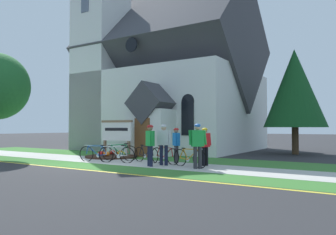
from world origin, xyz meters
TOP-DOWN VIEW (x-y plane):
  - ground at (0.00, 4.00)m, footprint 140.00×140.00m
  - sidewalk_slab at (-2.53, 1.79)m, footprint 32.00×2.41m
  - grass_verge at (-2.53, -0.23)m, footprint 32.00×1.63m
  - church_lawn at (-2.53, 4.47)m, footprint 24.00×2.95m
  - curb_paint_stripe at (-2.53, -1.20)m, footprint 28.00×0.16m
  - church_building at (-2.96, 10.26)m, footprint 11.87×11.25m
  - church_sign at (-1.66, 3.60)m, footprint 2.16×0.14m
  - flower_bed at (-1.67, 3.22)m, footprint 2.74×2.74m
  - bicycle_green at (2.45, 2.07)m, footprint 1.67×0.39m
  - bicycle_white at (3.88, 1.70)m, footprint 1.74×0.41m
  - bicycle_red at (-0.71, 1.13)m, footprint 1.76×0.43m
  - bicycle_orange at (0.34, 1.33)m, footprint 1.69×0.56m
  - bicycle_blue at (1.34, 2.20)m, footprint 1.66×0.48m
  - bicycle_silver at (-0.17, 2.14)m, footprint 1.65×0.69m
  - cyclist_in_red_jersey at (4.44, 1.33)m, footprint 0.55×0.55m
  - cyclist_in_green_jersey at (4.25, 2.36)m, footprint 0.31×0.64m
  - cyclist_in_blue_jersey at (2.73, 1.57)m, footprint 0.67×0.32m
  - cyclist_in_yellow_jersey at (2.69, 2.65)m, footprint 0.47×0.51m
  - cyclist_in_orange_jersey at (2.46, 0.96)m, footprint 0.54×0.53m
  - roadside_conifer at (6.16, 10.60)m, footprint 3.65×3.65m

SIDE VIEW (x-z plane):
  - ground at x=0.00m, z-range 0.00..0.00m
  - curb_paint_stripe at x=-2.53m, z-range 0.00..0.01m
  - grass_verge at x=-2.53m, z-range 0.00..0.01m
  - church_lawn at x=-2.53m, z-range 0.00..0.01m
  - sidewalk_slab at x=-2.53m, z-range 0.00..0.01m
  - flower_bed at x=-1.67m, z-range -0.09..0.25m
  - bicycle_blue at x=1.34m, z-range -0.04..0.77m
  - bicycle_white at x=3.88m, z-range -0.02..0.76m
  - bicycle_green at x=2.45m, z-range -0.04..0.78m
  - bicycle_orange at x=0.34m, z-range -0.04..0.79m
  - bicycle_red at x=-0.71m, z-range -0.02..0.79m
  - bicycle_silver at x=-0.17m, z-range -0.04..0.82m
  - cyclist_in_yellow_jersey at x=2.69m, z-range 0.12..1.69m
  - cyclist_in_green_jersey at x=4.25m, z-range 0.12..1.70m
  - cyclist_in_orange_jersey at x=2.46m, z-range 0.15..1.85m
  - cyclist_in_blue_jersey at x=2.73m, z-range 0.15..1.88m
  - cyclist_in_red_jersey at x=4.44m, z-range 0.16..1.90m
  - church_sign at x=-1.66m, z-range 0.35..2.34m
  - roadside_conifer at x=6.16m, z-range 0.79..7.08m
  - church_building at x=-2.96m, z-range -1.94..12.25m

